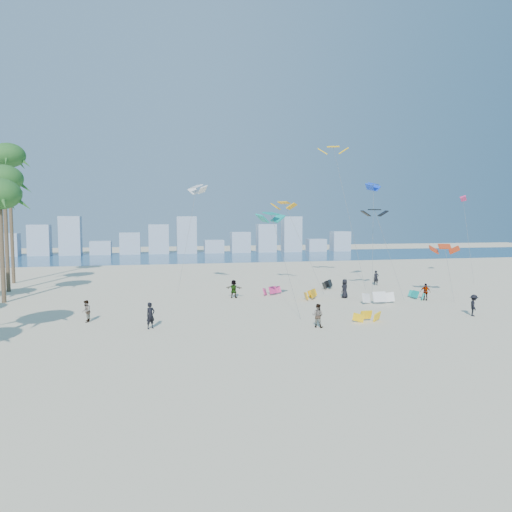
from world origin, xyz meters
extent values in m
plane|color=beige|center=(0.00, 0.00, 0.00)|extent=(220.00, 220.00, 0.00)
plane|color=navy|center=(0.00, 72.00, 0.01)|extent=(220.00, 220.00, 0.00)
imported|color=black|center=(-6.04, 9.58, 0.94)|extent=(0.82, 0.76, 1.87)
imported|color=gray|center=(5.64, 7.45, 0.85)|extent=(1.04, 1.01, 1.70)
imported|color=black|center=(12.49, 18.56, 0.93)|extent=(1.08, 1.04, 1.86)
imported|color=gray|center=(19.50, 15.71, 0.81)|extent=(0.95, 0.95, 1.62)
imported|color=black|center=(19.12, 8.40, 0.86)|extent=(1.12, 1.29, 1.73)
imported|color=gray|center=(1.86, 20.99, 0.89)|extent=(1.73, 1.17, 1.79)
imported|color=black|center=(19.66, 26.07, 0.86)|extent=(0.70, 0.54, 1.72)
imported|color=gray|center=(-10.78, 12.76, 0.83)|extent=(0.63, 0.81, 1.65)
cylinder|color=#595959|center=(4.53, 12.03, 4.10)|extent=(1.53, 3.57, 8.20)
cylinder|color=#595959|center=(10.00, 24.06, 4.78)|extent=(2.93, 5.13, 9.57)
cylinder|color=#595959|center=(16.89, 18.09, 4.35)|extent=(1.20, 4.18, 8.71)
cylinder|color=#595959|center=(-2.25, 26.19, 5.65)|extent=(2.35, 2.63, 11.31)
cylinder|color=#595959|center=(17.43, 22.66, 5.86)|extent=(2.41, 4.96, 11.72)
cylinder|color=#595959|center=(22.08, 15.81, 2.50)|extent=(1.29, 3.60, 5.02)
cylinder|color=#595959|center=(15.79, 25.30, 8.02)|extent=(2.44, 4.02, 16.05)
cylinder|color=#595959|center=(32.38, 26.84, 5.31)|extent=(1.04, 4.03, 10.64)
cylinder|color=brown|center=(-19.42, 23.00, 5.01)|extent=(0.40, 0.40, 10.03)
cylinder|color=brown|center=(-21.00, 30.00, 6.00)|extent=(0.40, 0.40, 12.00)
ellipsoid|color=#205D24|center=(-21.00, 30.00, 12.00)|extent=(3.80, 3.80, 2.85)
cylinder|color=brown|center=(-22.42, 37.00, 7.65)|extent=(0.40, 0.40, 15.30)
ellipsoid|color=#205D24|center=(-22.42, 37.00, 15.30)|extent=(3.80, 3.80, 2.85)
cube|color=#9EADBF|center=(-35.80, 82.00, 2.40)|extent=(4.40, 3.00, 4.80)
cube|color=#9EADBF|center=(-29.60, 82.00, 3.30)|extent=(4.40, 3.00, 6.60)
cube|color=#9EADBF|center=(-23.40, 82.00, 4.20)|extent=(4.40, 3.00, 8.40)
cube|color=#9EADBF|center=(-17.20, 82.00, 1.50)|extent=(4.40, 3.00, 3.00)
cube|color=#9EADBF|center=(-11.00, 82.00, 2.40)|extent=(4.40, 3.00, 4.80)
cube|color=#9EADBF|center=(-4.80, 82.00, 3.30)|extent=(4.40, 3.00, 6.60)
cube|color=#9EADBF|center=(1.40, 82.00, 4.20)|extent=(4.40, 3.00, 8.40)
cube|color=#9EADBF|center=(7.60, 82.00, 1.50)|extent=(4.40, 3.00, 3.00)
cube|color=#9EADBF|center=(13.80, 82.00, 2.40)|extent=(4.40, 3.00, 4.80)
cube|color=#9EADBF|center=(20.00, 82.00, 3.30)|extent=(4.40, 3.00, 6.60)
cube|color=#9EADBF|center=(26.20, 82.00, 4.20)|extent=(4.40, 3.00, 8.40)
cube|color=#9EADBF|center=(32.40, 82.00, 1.50)|extent=(4.40, 3.00, 3.00)
cube|color=#9EADBF|center=(38.60, 82.00, 2.40)|extent=(4.40, 3.00, 4.80)
camera|label=1|loc=(-5.65, -23.28, 7.70)|focal=32.32mm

